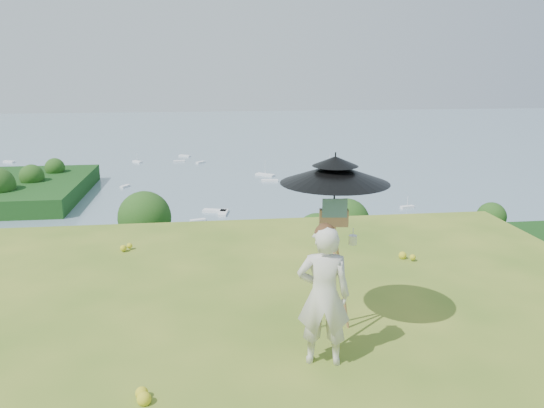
{
  "coord_description": "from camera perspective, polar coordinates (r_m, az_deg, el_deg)",
  "views": [
    {
      "loc": [
        0.9,
        -3.6,
        3.09
      ],
      "look_at": [
        1.93,
        4.4,
        1.0
      ],
      "focal_mm": 35.0,
      "sensor_mm": 36.0,
      "label": 1
    }
  ],
  "objects": [
    {
      "name": "painter_cap",
      "position": [
        5.38,
        5.76,
        -2.72
      ],
      "size": [
        0.24,
        0.27,
        0.1
      ],
      "primitive_type": null,
      "rotation": [
        0.0,
        0.0,
        -0.1
      ],
      "color": "#C26A7B",
      "rests_on": "painter"
    },
    {
      "name": "harbor_town",
      "position": [
        85.1,
        -7.39,
        -8.13
      ],
      "size": [
        110.0,
        22.0,
        5.0
      ],
      "primitive_type": null,
      "color": "white",
      "rests_on": "shoreline_tier"
    },
    {
      "name": "shoreline_tier",
      "position": [
        87.79,
        -7.25,
        -12.05
      ],
      "size": [
        170.0,
        28.0,
        8.0
      ],
      "primitive_type": "cube",
      "color": "slate",
      "rests_on": "bay_water"
    },
    {
      "name": "painter",
      "position": [
        5.64,
        5.57,
        -9.8
      ],
      "size": [
        0.62,
        0.47,
        1.54
      ],
      "primitive_type": "imported",
      "rotation": [
        0.0,
        0.0,
        2.95
      ],
      "color": "silver",
      "rests_on": "ground"
    },
    {
      "name": "bay_water",
      "position": [
        246.41,
        -7.43,
        5.74
      ],
      "size": [
        700.0,
        700.0,
        0.0
      ],
      "primitive_type": "plane",
      "color": "#7296A4",
      "rests_on": "ground"
    },
    {
      "name": "sun_umbrella",
      "position": [
        5.92,
        6.74,
        1.73
      ],
      "size": [
        1.41,
        1.41,
        0.8
      ],
      "primitive_type": null,
      "rotation": [
        0.0,
        0.0,
        -0.17
      ],
      "color": "black",
      "rests_on": "field_easel"
    },
    {
      "name": "slope_trees",
      "position": [
        42.64,
        -7.93,
        -10.73
      ],
      "size": [
        110.0,
        50.0,
        6.0
      ],
      "primitive_type": null,
      "color": "#1D4F17",
      "rests_on": "forest_slope"
    },
    {
      "name": "moored_boats",
      "position": [
        169.19,
        -11.64,
        1.67
      ],
      "size": [
        140.0,
        140.0,
        0.7
      ],
      "primitive_type": null,
      "color": "white",
      "rests_on": "bay_water"
    },
    {
      "name": "field_easel",
      "position": [
        6.17,
        6.5,
        -6.9
      ],
      "size": [
        0.71,
        0.71,
        1.68
      ],
      "primitive_type": null,
      "rotation": [
        0.0,
        0.0,
        -0.12
      ],
      "color": "#A76A46",
      "rests_on": "ground"
    }
  ]
}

